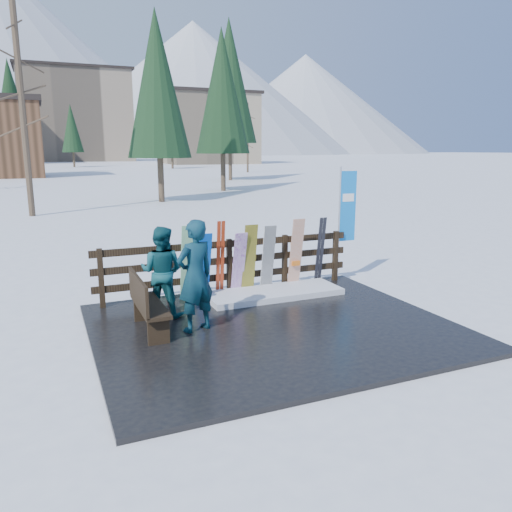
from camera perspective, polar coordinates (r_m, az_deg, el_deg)
name	(u,v)px	position (r m, az deg, el deg)	size (l,w,h in m)	color
ground	(273,330)	(8.74, 2.01, -8.40)	(700.00, 700.00, 0.00)	white
deck	(274,327)	(8.73, 2.01, -8.15)	(6.00, 5.00, 0.08)	black
fence	(229,262)	(10.48, -3.07, -0.70)	(5.60, 0.10, 1.15)	black
snow_patch	(274,293)	(10.38, 2.05, -4.24)	(2.82, 1.00, 0.12)	white
bench	(145,302)	(8.43, -12.52, -5.20)	(0.41, 1.50, 0.97)	black
snowboard_0	(204,266)	(10.08, -5.97, -1.12)	(0.26, 0.03, 1.41)	blue
snowboard_1	(188,263)	(9.97, -7.81, -0.80)	(0.28, 0.03, 1.57)	white
snowboard_2	(249,259)	(10.39, -0.77, -0.34)	(0.28, 0.03, 1.50)	yellow
snowboard_3	(239,263)	(10.32, -1.98, -0.86)	(0.26, 0.03, 1.36)	white
snowboard_4	(268,258)	(10.57, 1.38, -0.27)	(0.27, 0.03, 1.45)	black
snowboard_5	(296,253)	(10.84, 4.59, 0.30)	(0.28, 0.03, 1.56)	silver
ski_pair_a	(220,259)	(10.24, -4.10, -0.29)	(0.16, 0.21, 1.58)	#A73014
ski_pair_b	(320,251)	(11.21, 7.35, 0.59)	(0.17, 0.23, 1.52)	black
rental_flag	(346,210)	(11.65, 10.21, 5.14)	(0.45, 0.04, 2.60)	silver
person_front	(195,276)	(8.27, -6.96, -2.28)	(0.69, 0.45, 1.88)	#0D464A
person_back	(162,272)	(9.13, -10.72, -1.77)	(0.80, 0.62, 1.65)	#114A53
resort_buildings	(57,118)	(123.08, -21.74, 14.45)	(73.00, 87.60, 22.60)	tan
trees	(110,120)	(56.57, -16.37, 14.67)	(42.11, 68.94, 14.54)	#382B1E
mountains	(18,66)	(339.18, -25.60, 19.00)	(520.00, 260.00, 120.00)	white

